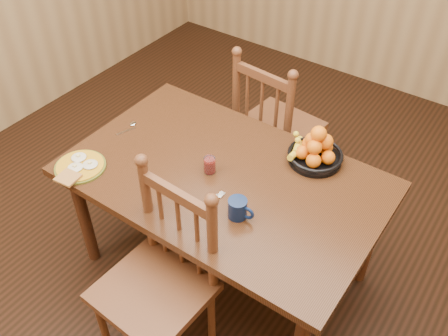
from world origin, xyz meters
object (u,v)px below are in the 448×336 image
Objects in this scene: breakfast_plate at (80,167)px; chair_near at (159,283)px; coffee_mug at (238,209)px; fruit_bowl at (315,150)px; dining_table at (224,187)px; chair_far at (275,128)px.

chair_near is at bearing -15.48° from breakfast_plate.
coffee_mug reaches higher than breakfast_plate.
coffee_mug is (0.85, 0.19, 0.04)m from breakfast_plate.
fruit_bowl is (0.96, 0.75, 0.05)m from breakfast_plate.
fruit_bowl is (0.32, 0.37, 0.15)m from dining_table.
chair_far reaches higher than coffee_mug.
breakfast_plate is (-0.64, -0.39, 0.10)m from dining_table.
chair_far reaches higher than breakfast_plate.
fruit_bowl reaches higher than breakfast_plate.
chair_far is 1.36m from chair_near.
chair_far is 0.68m from fruit_bowl.
dining_table is 0.80m from chair_far.
fruit_bowl is at bearing 76.04° from chair_near.
dining_table is 0.75m from breakfast_plate.
chair_near is 7.89× the size of coffee_mug.
dining_table is 0.51m from fruit_bowl.
fruit_bowl reaches higher than coffee_mug.
breakfast_plate is 0.90× the size of fruit_bowl.
dining_table is 11.97× the size of coffee_mug.
chair_far is 1.28m from breakfast_plate.
chair_near is (0.18, -1.34, 0.00)m from chair_far.
fruit_bowl is (0.28, 0.94, 0.30)m from chair_near.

